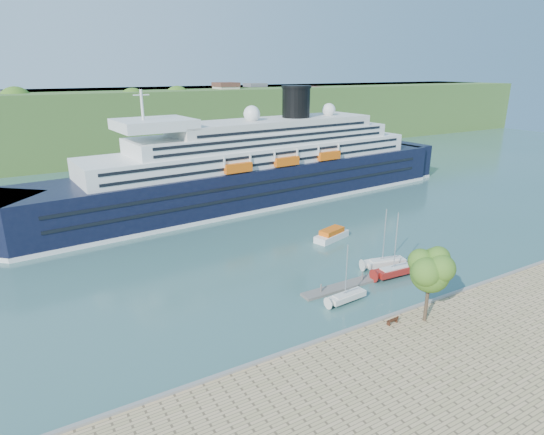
{
  "coord_description": "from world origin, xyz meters",
  "views": [
    {
      "loc": [
        -42.32,
        -37.29,
        31.46
      ],
      "look_at": [
        -3.26,
        30.0,
        5.95
      ],
      "focal_mm": 30.0,
      "sensor_mm": 36.0,
      "label": 1
    }
  ],
  "objects": [
    {
      "name": "promenade_tree",
      "position": [
        0.05,
        -3.05,
        6.35
      ],
      "size": [
        6.46,
        6.46,
        10.7
      ],
      "primitive_type": null,
      "color": "#3B6B1C",
      "rests_on": "promenade"
    },
    {
      "name": "sailboat_white_far",
      "position": [
        8.55,
        13.04,
        4.89
      ],
      "size": [
        7.85,
        3.74,
        9.77
      ],
      "primitive_type": null,
      "rotation": [
        0.0,
        0.0,
        -0.23
      ],
      "color": "silver",
      "rests_on": "ground"
    },
    {
      "name": "tender_launch",
      "position": [
        8.99,
        28.1,
        1.11
      ],
      "size": [
        8.45,
        4.95,
        2.21
      ],
      "primitive_type": null,
      "rotation": [
        0.0,
        0.0,
        0.3
      ],
      "color": "#DE590D",
      "rests_on": "ground"
    },
    {
      "name": "park_bench",
      "position": [
        -4.14,
        -1.59,
        1.53
      ],
      "size": [
        1.71,
        0.81,
        1.06
      ],
      "primitive_type": null,
      "rotation": [
        0.0,
        0.0,
        0.08
      ],
      "color": "#422213",
      "rests_on": "promenade"
    },
    {
      "name": "far_hillside",
      "position": [
        0.0,
        145.0,
        12.0
      ],
      "size": [
        400.0,
        50.0,
        24.0
      ],
      "primitive_type": "cube",
      "color": "#3B6026",
      "rests_on": "ground"
    },
    {
      "name": "cruise_ship",
      "position": [
        8.05,
        58.92,
        13.85
      ],
      "size": [
        124.32,
        26.83,
        27.7
      ],
      "primitive_type": null,
      "rotation": [
        0.0,
        0.0,
        0.07
      ],
      "color": "black",
      "rests_on": "ground"
    },
    {
      "name": "sailboat_white_near",
      "position": [
        -4.22,
        7.1,
        4.2
      ],
      "size": [
        6.61,
        2.29,
        8.39
      ],
      "primitive_type": null,
      "rotation": [
        0.0,
        0.0,
        0.08
      ],
      "color": "silver",
      "rests_on": "ground"
    },
    {
      "name": "quay_coping",
      "position": [
        0.0,
        -0.2,
        1.15
      ],
      "size": [
        220.0,
        0.5,
        0.3
      ],
      "primitive_type": "cube",
      "color": "slate",
      "rests_on": "promenade"
    },
    {
      "name": "sailboat_red",
      "position": [
        7.7,
        9.71,
        5.12
      ],
      "size": [
        8.04,
        2.7,
        10.23
      ],
      "primitive_type": null,
      "rotation": [
        0.0,
        0.0,
        -0.06
      ],
      "color": "maroon",
      "rests_on": "ground"
    },
    {
      "name": "ground",
      "position": [
        0.0,
        0.0,
        0.0
      ],
      "size": [
        400.0,
        400.0,
        0.0
      ],
      "primitive_type": "plane",
      "color": "#325A56",
      "rests_on": "ground"
    },
    {
      "name": "floating_pontoon",
      "position": [
        -0.14,
        10.92,
        0.2
      ],
      "size": [
        17.67,
        2.16,
        0.39
      ],
      "primitive_type": null,
      "rotation": [
        0.0,
        0.0,
        -0.0
      ],
      "color": "#65605A",
      "rests_on": "ground"
    }
  ]
}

